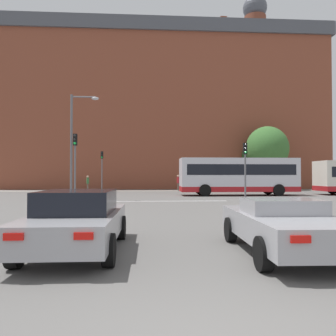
{
  "coord_description": "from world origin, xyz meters",
  "views": [
    {
      "loc": [
        -0.74,
        -2.82,
        1.75
      ],
      "look_at": [
        0.86,
        22.67,
        2.32
      ],
      "focal_mm": 35.0,
      "sensor_mm": 36.0,
      "label": 1
    }
  ],
  "objects_px": {
    "traffic_light_near_right": "(245,162)",
    "street_lamp_junction": "(76,136)",
    "traffic_light_far_left": "(102,164)",
    "pedestrian_walking_east": "(178,181)",
    "pedestrian_walking_west": "(231,182)",
    "bus_crossing_lead": "(238,175)",
    "car_roadster_right": "(284,225)",
    "traffic_light_near_left": "(75,156)",
    "car_saloon_left": "(78,220)",
    "pedestrian_waiting": "(88,182)"
  },
  "relations": [
    {
      "from": "pedestrian_walking_east",
      "to": "pedestrian_walking_west",
      "type": "relative_size",
      "value": 1.1
    },
    {
      "from": "traffic_light_far_left",
      "to": "street_lamp_junction",
      "type": "height_order",
      "value": "street_lamp_junction"
    },
    {
      "from": "traffic_light_near_left",
      "to": "street_lamp_junction",
      "type": "relative_size",
      "value": 0.62
    },
    {
      "from": "car_roadster_right",
      "to": "pedestrian_walking_east",
      "type": "bearing_deg",
      "value": 90.78
    },
    {
      "from": "street_lamp_junction",
      "to": "bus_crossing_lead",
      "type": "bearing_deg",
      "value": 20.63
    },
    {
      "from": "car_saloon_left",
      "to": "traffic_light_near_left",
      "type": "relative_size",
      "value": 0.96
    },
    {
      "from": "pedestrian_walking_west",
      "to": "traffic_light_near_right",
      "type": "bearing_deg",
      "value": -16.32
    },
    {
      "from": "pedestrian_walking_west",
      "to": "car_saloon_left",
      "type": "bearing_deg",
      "value": -26.68
    },
    {
      "from": "traffic_light_near_left",
      "to": "pedestrian_waiting",
      "type": "bearing_deg",
      "value": 96.77
    },
    {
      "from": "traffic_light_far_left",
      "to": "pedestrian_waiting",
      "type": "xyz_separation_m",
      "value": [
        -1.59,
        0.32,
        -1.93
      ]
    },
    {
      "from": "traffic_light_far_left",
      "to": "pedestrian_walking_west",
      "type": "height_order",
      "value": "traffic_light_far_left"
    },
    {
      "from": "car_roadster_right",
      "to": "street_lamp_junction",
      "type": "bearing_deg",
      "value": 118.23
    },
    {
      "from": "bus_crossing_lead",
      "to": "traffic_light_far_left",
      "type": "relative_size",
      "value": 2.3
    },
    {
      "from": "car_saloon_left",
      "to": "street_lamp_junction",
      "type": "bearing_deg",
      "value": 102.75
    },
    {
      "from": "pedestrian_walking_east",
      "to": "traffic_light_near_left",
      "type": "bearing_deg",
      "value": -37.75
    },
    {
      "from": "car_roadster_right",
      "to": "street_lamp_junction",
      "type": "height_order",
      "value": "street_lamp_junction"
    },
    {
      "from": "street_lamp_junction",
      "to": "pedestrian_waiting",
      "type": "relative_size",
      "value": 4.32
    },
    {
      "from": "traffic_light_near_right",
      "to": "bus_crossing_lead",
      "type": "bearing_deg",
      "value": 79.17
    },
    {
      "from": "car_saloon_left",
      "to": "traffic_light_near_right",
      "type": "distance_m",
      "value": 16.97
    },
    {
      "from": "traffic_light_near_left",
      "to": "car_roadster_right",
      "type": "bearing_deg",
      "value": -62.67
    },
    {
      "from": "car_roadster_right",
      "to": "bus_crossing_lead",
      "type": "bearing_deg",
      "value": 78.55
    },
    {
      "from": "car_roadster_right",
      "to": "street_lamp_junction",
      "type": "relative_size",
      "value": 0.59
    },
    {
      "from": "traffic_light_near_right",
      "to": "traffic_light_far_left",
      "type": "relative_size",
      "value": 0.91
    },
    {
      "from": "street_lamp_junction",
      "to": "car_saloon_left",
      "type": "bearing_deg",
      "value": -77.62
    },
    {
      "from": "pedestrian_waiting",
      "to": "pedestrian_walking_east",
      "type": "relative_size",
      "value": 0.96
    },
    {
      "from": "pedestrian_walking_east",
      "to": "pedestrian_walking_west",
      "type": "xyz_separation_m",
      "value": [
        5.96,
        -0.44,
        -0.11
      ]
    },
    {
      "from": "traffic_light_near_left",
      "to": "car_saloon_left",
      "type": "bearing_deg",
      "value": -77.41
    },
    {
      "from": "pedestrian_walking_east",
      "to": "pedestrian_walking_west",
      "type": "distance_m",
      "value": 5.98
    },
    {
      "from": "car_roadster_right",
      "to": "bus_crossing_lead",
      "type": "height_order",
      "value": "bus_crossing_lead"
    },
    {
      "from": "street_lamp_junction",
      "to": "pedestrian_waiting",
      "type": "distance_m",
      "value": 13.98
    },
    {
      "from": "traffic_light_near_right",
      "to": "street_lamp_junction",
      "type": "relative_size",
      "value": 0.54
    },
    {
      "from": "car_saloon_left",
      "to": "bus_crossing_lead",
      "type": "distance_m",
      "value": 22.53
    },
    {
      "from": "car_saloon_left",
      "to": "traffic_light_near_right",
      "type": "height_order",
      "value": "traffic_light_near_right"
    },
    {
      "from": "car_roadster_right",
      "to": "pedestrian_walking_west",
      "type": "distance_m",
      "value": 29.81
    },
    {
      "from": "pedestrian_walking_west",
      "to": "bus_crossing_lead",
      "type": "bearing_deg",
      "value": -16.21
    },
    {
      "from": "car_saloon_left",
      "to": "pedestrian_waiting",
      "type": "bearing_deg",
      "value": 100.17
    },
    {
      "from": "bus_crossing_lead",
      "to": "pedestrian_waiting",
      "type": "relative_size",
      "value": 5.87
    },
    {
      "from": "traffic_light_near_left",
      "to": "pedestrian_walking_east",
      "type": "distance_m",
      "value": 16.53
    },
    {
      "from": "pedestrian_waiting",
      "to": "pedestrian_walking_west",
      "type": "bearing_deg",
      "value": -107.48
    },
    {
      "from": "traffic_light_near_left",
      "to": "street_lamp_junction",
      "type": "height_order",
      "value": "street_lamp_junction"
    },
    {
      "from": "car_roadster_right",
      "to": "traffic_light_near_right",
      "type": "xyz_separation_m",
      "value": [
        3.72,
        15.13,
        2.06
      ]
    },
    {
      "from": "traffic_light_far_left",
      "to": "pedestrian_walking_east",
      "type": "relative_size",
      "value": 2.45
    },
    {
      "from": "pedestrian_waiting",
      "to": "traffic_light_far_left",
      "type": "bearing_deg",
      "value": -117.35
    },
    {
      "from": "traffic_light_near_right",
      "to": "street_lamp_junction",
      "type": "bearing_deg",
      "value": 175.51
    },
    {
      "from": "car_saloon_left",
      "to": "pedestrian_walking_west",
      "type": "distance_m",
      "value": 30.67
    },
    {
      "from": "pedestrian_walking_east",
      "to": "pedestrian_walking_west",
      "type": "height_order",
      "value": "pedestrian_walking_east"
    },
    {
      "from": "car_roadster_right",
      "to": "street_lamp_junction",
      "type": "distance_m",
      "value": 18.38
    },
    {
      "from": "car_saloon_left",
      "to": "bus_crossing_lead",
      "type": "relative_size",
      "value": 0.44
    },
    {
      "from": "bus_crossing_lead",
      "to": "traffic_light_near_left",
      "type": "distance_m",
      "value": 13.99
    },
    {
      "from": "street_lamp_junction",
      "to": "pedestrian_walking_east",
      "type": "xyz_separation_m",
      "value": [
        8.47,
        13.51,
        -3.44
      ]
    }
  ]
}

